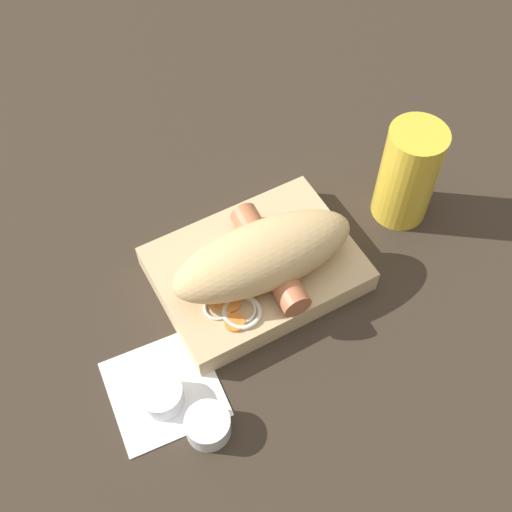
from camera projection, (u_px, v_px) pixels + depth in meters
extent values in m
plane|color=#33281E|center=(256.00, 276.00, 0.72)|extent=(3.00, 3.00, 0.00)
cube|color=tan|center=(256.00, 269.00, 0.71)|extent=(0.22, 0.16, 0.03)
ellipsoid|color=tan|center=(267.00, 254.00, 0.66)|extent=(0.20, 0.09, 0.06)
cylinder|color=#B26642|center=(269.00, 258.00, 0.68)|extent=(0.04, 0.14, 0.03)
sphere|color=#B26642|center=(211.00, 281.00, 0.66)|extent=(0.03, 0.03, 0.03)
sphere|color=#B26642|center=(325.00, 236.00, 0.69)|extent=(0.03, 0.03, 0.03)
cylinder|color=orange|center=(230.00, 303.00, 0.66)|extent=(0.03, 0.03, 0.00)
cylinder|color=orange|center=(235.00, 322.00, 0.65)|extent=(0.03, 0.03, 0.00)
cylinder|color=orange|center=(222.00, 295.00, 0.67)|extent=(0.05, 0.05, 0.00)
torus|color=silver|center=(242.00, 312.00, 0.66)|extent=(0.04, 0.04, 0.00)
torus|color=silver|center=(240.00, 309.00, 0.66)|extent=(0.03, 0.03, 0.00)
torus|color=silver|center=(218.00, 308.00, 0.66)|extent=(0.03, 0.03, 0.00)
cube|color=white|center=(164.00, 389.00, 0.64)|extent=(0.12, 0.12, 0.00)
cylinder|color=silver|center=(161.00, 396.00, 0.63)|extent=(0.04, 0.04, 0.03)
cylinder|color=maroon|center=(162.00, 399.00, 0.63)|extent=(0.04, 0.04, 0.01)
cylinder|color=silver|center=(208.00, 426.00, 0.61)|extent=(0.04, 0.04, 0.03)
cylinder|color=#4C662D|center=(208.00, 428.00, 0.62)|extent=(0.04, 0.04, 0.01)
cylinder|color=gold|center=(408.00, 174.00, 0.72)|extent=(0.07, 0.07, 0.13)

